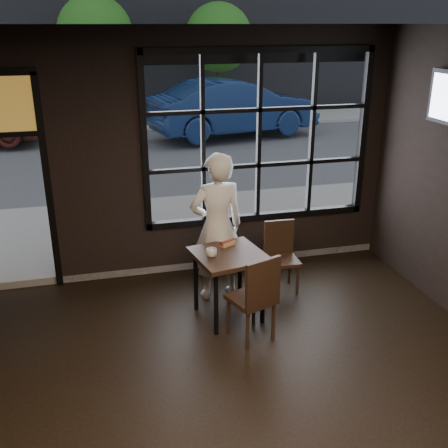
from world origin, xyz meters
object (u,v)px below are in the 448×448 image
object	(u,v)px
cafe_table	(229,285)
chair_near	(251,296)
man	(217,227)
navy_car	(234,107)

from	to	relation	value
cafe_table	chair_near	size ratio (longest dim) A/B	0.82
man	chair_near	bearing A→B (deg)	91.75
cafe_table	man	xyz separation A→B (m)	(-0.01, 0.52, 0.52)
cafe_table	navy_car	xyz separation A→B (m)	(2.68, 9.70, 0.50)
chair_near	man	bearing A→B (deg)	-102.14
cafe_table	chair_near	distance (m)	0.49
man	cafe_table	bearing A→B (deg)	85.07
navy_car	man	bearing A→B (deg)	152.07
chair_near	man	distance (m)	1.08
man	navy_car	size ratio (longest dim) A/B	0.38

